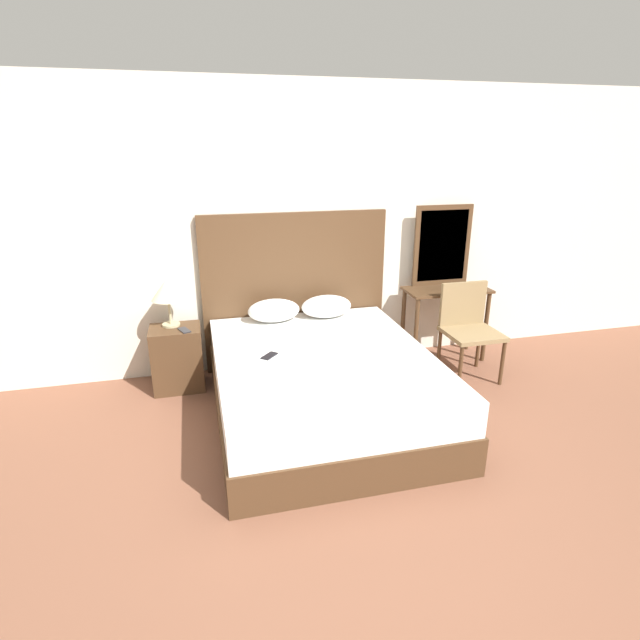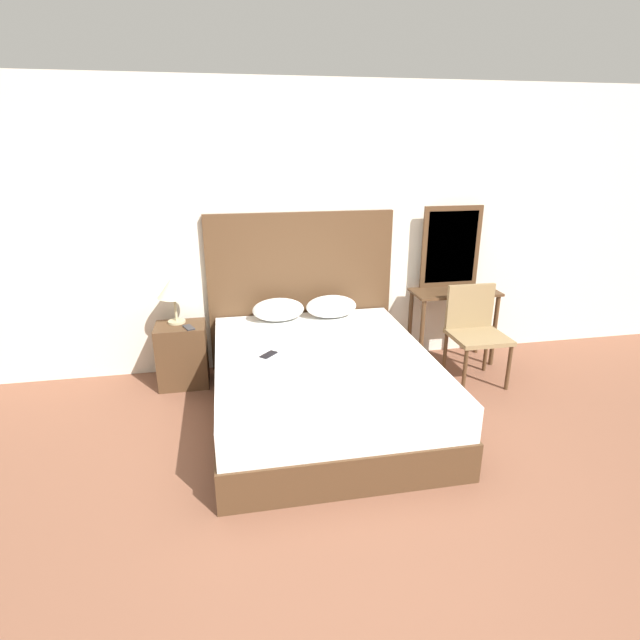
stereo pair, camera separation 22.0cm
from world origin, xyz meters
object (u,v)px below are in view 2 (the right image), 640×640
vanity_desk (453,307)px  bed (322,385)px  phone_on_nightstand (189,327)px  chair (475,327)px  phone_on_bed (269,355)px  table_lamp (173,288)px  nightstand (183,355)px

vanity_desk → bed: bearing=-151.1°
vanity_desk → phone_on_nightstand: bearing=-177.8°
bed → chair: 1.62m
bed → chair: chair is taller
phone_on_bed → vanity_desk: size_ratio=0.18×
bed → chair: (1.54, 0.43, 0.24)m
phone_on_bed → phone_on_nightstand: (-0.65, 0.68, 0.03)m
phone_on_bed → table_lamp: (-0.77, 0.84, 0.36)m
vanity_desk → chair: 0.41m
table_lamp → phone_on_nightstand: (0.11, -0.16, -0.33)m
bed → phone_on_nightstand: bearing=145.8°
table_lamp → chair: bearing=-9.6°
chair → nightstand: bearing=171.8°
bed → phone_on_bed: (-0.43, 0.05, 0.29)m
phone_on_nightstand → chair: chair is taller
bed → vanity_desk: vanity_desk is taller
phone_on_nightstand → vanity_desk: size_ratio=0.19×
vanity_desk → chair: chair is taller
table_lamp → chair: table_lamp is taller
nightstand → vanity_desk: 2.69m
nightstand → vanity_desk: size_ratio=0.69×
table_lamp → phone_on_nightstand: table_lamp is taller
phone_on_bed → nightstand: size_ratio=0.27×
bed → nightstand: bearing=144.8°
table_lamp → vanity_desk: size_ratio=0.51×
nightstand → chair: bearing=-8.2°
phone_on_bed → phone_on_nightstand: size_ratio=0.95×
table_lamp → phone_on_nightstand: bearing=-54.8°
phone_on_bed → chair: (1.97, 0.38, -0.04)m
vanity_desk → chair: bearing=-85.1°
nightstand → phone_on_nightstand: phone_on_nightstand is taller
table_lamp → nightstand: bearing=-68.2°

